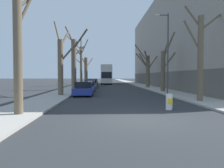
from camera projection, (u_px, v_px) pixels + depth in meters
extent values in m
plane|color=#2B2D30|center=(139.00, 120.00, 9.44)|extent=(300.00, 300.00, 0.00)
cube|color=#A39E93|center=(87.00, 83.00, 59.11)|extent=(2.99, 120.00, 0.12)
cube|color=#A39E93|center=(131.00, 83.00, 59.61)|extent=(2.99, 120.00, 0.12)
cube|color=#9E9384|center=(182.00, 44.00, 38.77)|extent=(10.00, 46.73, 15.34)
cube|color=#5E584F|center=(154.00, 80.00, 38.80)|extent=(0.12, 45.80, 2.50)
cylinder|color=brown|center=(18.00, 44.00, 10.18)|extent=(0.41, 0.41, 6.80)
cylinder|color=brown|center=(28.00, 4.00, 10.54)|extent=(0.94, 1.04, 2.44)
cylinder|color=brown|center=(60.00, 68.00, 20.60)|extent=(0.51, 0.51, 5.34)
cylinder|color=brown|center=(65.00, 39.00, 21.25)|extent=(0.77, 1.68, 1.83)
cylinder|color=brown|center=(69.00, 52.00, 20.68)|extent=(1.76, 0.39, 2.06)
cylinder|color=brown|center=(57.00, 33.00, 21.21)|extent=(1.07, 1.72, 2.61)
cylinder|color=brown|center=(63.00, 43.00, 21.87)|extent=(0.26, 2.83, 2.13)
cylinder|color=brown|center=(74.00, 65.00, 30.11)|extent=(0.68, 0.68, 6.94)
cylinder|color=brown|center=(70.00, 35.00, 30.46)|extent=(1.56, 1.37, 2.62)
cylinder|color=brown|center=(79.00, 51.00, 30.44)|extent=(1.56, 1.03, 1.51)
cylinder|color=brown|center=(80.00, 39.00, 29.23)|extent=(2.27, 1.88, 2.57)
cylinder|color=brown|center=(81.00, 66.00, 40.88)|extent=(0.45, 0.45, 7.40)
cylinder|color=brown|center=(74.00, 43.00, 40.61)|extent=(2.75, 0.27, 2.70)
cylinder|color=brown|center=(77.00, 50.00, 40.35)|extent=(1.61, 0.97, 2.25)
cylinder|color=brown|center=(81.00, 45.00, 40.10)|extent=(0.29, 1.42, 2.71)
cylinder|color=brown|center=(85.00, 47.00, 40.45)|extent=(1.53, 0.85, 2.81)
cylinder|color=brown|center=(77.00, 59.00, 41.23)|extent=(1.93, 1.06, 1.79)
cylinder|color=brown|center=(86.00, 71.00, 51.71)|extent=(0.79, 0.79, 6.26)
cylinder|color=brown|center=(89.00, 63.00, 52.77)|extent=(1.75, 2.50, 2.52)
cylinder|color=brown|center=(84.00, 61.00, 52.32)|extent=(1.27, 1.72, 1.53)
cylinder|color=brown|center=(85.00, 63.00, 52.35)|extent=(1.13, 1.77, 2.00)
cylinder|color=brown|center=(200.00, 59.00, 15.66)|extent=(0.41, 0.41, 6.21)
cylinder|color=brown|center=(213.00, 20.00, 16.44)|extent=(2.80, 1.85, 1.97)
cylinder|color=brown|center=(192.00, 36.00, 15.79)|extent=(1.23, 0.62, 2.36)
cylinder|color=brown|center=(193.00, 17.00, 15.52)|extent=(1.30, 0.16, 1.63)
cylinder|color=brown|center=(163.00, 72.00, 25.59)|extent=(0.52, 0.52, 4.83)
cylinder|color=brown|center=(169.00, 61.00, 25.07)|extent=(1.33, 1.22, 1.99)
cylinder|color=brown|center=(166.00, 48.00, 25.69)|extent=(0.96, 0.62, 1.69)
cylinder|color=brown|center=(169.00, 46.00, 24.88)|extent=(1.16, 1.47, 3.02)
cylinder|color=brown|center=(148.00, 72.00, 34.97)|extent=(0.60, 0.60, 5.17)
cylinder|color=brown|center=(142.00, 61.00, 35.55)|extent=(1.94, 1.62, 2.58)
cylinder|color=brown|center=(152.00, 63.00, 35.88)|extent=(2.16, 2.10, 2.46)
cylinder|color=brown|center=(141.00, 53.00, 35.22)|extent=(2.18, 1.07, 2.95)
cylinder|color=brown|center=(146.00, 57.00, 33.96)|extent=(1.09, 2.01, 1.66)
cylinder|color=brown|center=(144.00, 61.00, 34.67)|extent=(1.67, 0.66, 2.33)
cube|color=silver|center=(106.00, 77.00, 51.82)|extent=(2.45, 11.70, 2.50)
cube|color=silver|center=(106.00, 69.00, 51.75)|extent=(2.40, 11.47, 1.38)
cube|color=#B8B1A9|center=(106.00, 66.00, 51.72)|extent=(2.40, 11.47, 0.12)
cube|color=black|center=(106.00, 75.00, 51.80)|extent=(2.48, 10.30, 1.30)
cube|color=black|center=(106.00, 69.00, 51.75)|extent=(2.48, 10.30, 1.05)
cube|color=black|center=(107.00, 75.00, 45.98)|extent=(2.20, 0.06, 1.37)
cylinder|color=black|center=(102.00, 82.00, 48.31)|extent=(0.30, 1.05, 1.05)
cylinder|color=black|center=(111.00, 82.00, 48.40)|extent=(0.30, 1.05, 1.05)
cylinder|color=black|center=(102.00, 81.00, 55.09)|extent=(0.30, 1.05, 1.05)
cylinder|color=black|center=(110.00, 81.00, 55.18)|extent=(0.30, 1.05, 1.05)
cube|color=navy|center=(84.00, 91.00, 21.17)|extent=(1.79, 4.07, 0.57)
cube|color=black|center=(84.00, 85.00, 21.39)|extent=(1.58, 2.11, 0.60)
cylinder|color=black|center=(74.00, 94.00, 19.92)|extent=(0.20, 0.60, 0.60)
cylinder|color=black|center=(91.00, 93.00, 19.99)|extent=(0.20, 0.60, 0.60)
cylinder|color=black|center=(77.00, 92.00, 22.36)|extent=(0.20, 0.60, 0.60)
cylinder|color=black|center=(92.00, 92.00, 22.42)|extent=(0.20, 0.60, 0.60)
cube|color=navy|center=(88.00, 88.00, 26.96)|extent=(1.76, 4.27, 0.56)
cube|color=black|center=(88.00, 83.00, 27.19)|extent=(1.55, 2.22, 0.57)
cylinder|color=black|center=(81.00, 90.00, 25.65)|extent=(0.20, 0.62, 0.62)
cylinder|color=black|center=(94.00, 89.00, 25.71)|extent=(0.20, 0.62, 0.62)
cylinder|color=black|center=(83.00, 88.00, 28.21)|extent=(0.20, 0.62, 0.62)
cylinder|color=black|center=(95.00, 88.00, 28.27)|extent=(0.20, 0.62, 0.62)
cube|color=#4C5156|center=(91.00, 85.00, 33.25)|extent=(1.88, 3.93, 0.60)
cube|color=black|center=(91.00, 81.00, 33.47)|extent=(1.65, 2.04, 0.56)
cylinder|color=black|center=(85.00, 87.00, 32.05)|extent=(0.20, 0.61, 0.61)
cylinder|color=black|center=(96.00, 87.00, 32.12)|extent=(0.20, 0.61, 0.61)
cylinder|color=black|center=(86.00, 86.00, 34.41)|extent=(0.20, 0.61, 0.61)
cylinder|color=black|center=(96.00, 86.00, 34.47)|extent=(0.20, 0.61, 0.61)
cube|color=black|center=(93.00, 84.00, 39.38)|extent=(1.90, 4.28, 0.67)
cube|color=black|center=(93.00, 80.00, 39.61)|extent=(1.67, 2.22, 0.56)
cylinder|color=black|center=(87.00, 85.00, 38.07)|extent=(0.20, 0.63, 0.63)
cylinder|color=black|center=(97.00, 85.00, 38.14)|extent=(0.20, 0.63, 0.63)
cylinder|color=black|center=(88.00, 84.00, 40.63)|extent=(0.20, 0.63, 0.63)
cylinder|color=black|center=(97.00, 84.00, 40.70)|extent=(0.20, 0.63, 0.63)
cylinder|color=#4C4F54|center=(168.00, 54.00, 22.04)|extent=(0.16, 0.16, 8.17)
cylinder|color=#4C4F54|center=(163.00, 15.00, 21.87)|extent=(1.10, 0.11, 0.11)
cube|color=beige|center=(157.00, 15.00, 21.85)|extent=(0.44, 0.20, 0.16)
cylinder|color=white|center=(169.00, 102.00, 12.28)|extent=(0.37, 0.37, 0.91)
cube|color=yellow|center=(170.00, 101.00, 12.09)|extent=(0.26, 0.01, 0.33)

